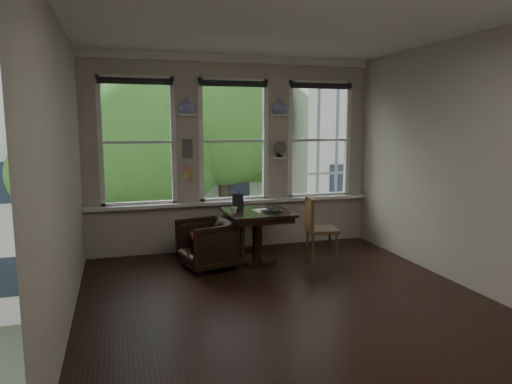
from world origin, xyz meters
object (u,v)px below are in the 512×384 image
object	(u,v)px
armchair_left	(209,244)
laptop	(273,212)
mug	(234,210)
table	(257,237)
side_chair_right	(322,229)

from	to	relation	value
armchair_left	laptop	size ratio (longest dim) A/B	2.29
mug	laptop	bearing A→B (deg)	-6.69
table	armchair_left	bearing A→B (deg)	-176.39
mug	side_chair_right	bearing A→B (deg)	-2.60
armchair_left	laptop	distance (m)	0.99
mug	table	bearing A→B (deg)	15.75
laptop	side_chair_right	bearing A→B (deg)	-0.99
table	armchair_left	xyz separation A→B (m)	(-0.71, -0.04, -0.04)
armchair_left	laptop	xyz separation A→B (m)	(0.88, -0.12, 0.43)
side_chair_right	mug	world-z (taller)	side_chair_right
armchair_left	mug	world-z (taller)	mug
side_chair_right	laptop	distance (m)	0.81
side_chair_right	laptop	size ratio (longest dim) A/B	2.84
table	mug	size ratio (longest dim) A/B	9.15
laptop	mug	size ratio (longest dim) A/B	3.29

